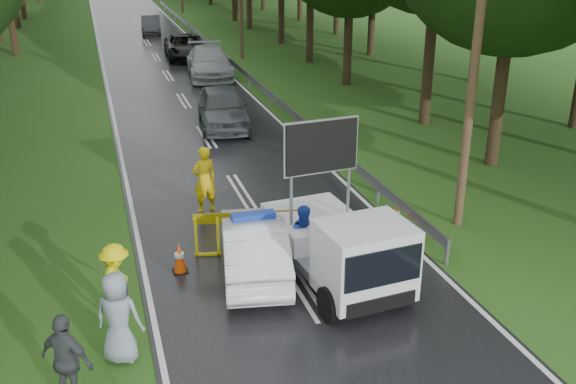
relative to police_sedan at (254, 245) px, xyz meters
name	(u,v)px	position (x,y,z in m)	size (l,w,h in m)	color
ground	(301,287)	(0.83, -1.05, -0.68)	(160.00, 160.00, 0.00)	#244B15
road	(156,57)	(0.83, 28.95, -0.67)	(7.00, 140.00, 0.02)	black
guardrail	(214,47)	(4.53, 28.62, -0.14)	(0.12, 60.06, 0.70)	gray
utility_pole_near	(478,38)	(6.03, 0.95, 4.38)	(1.40, 0.24, 10.00)	#493522
police_sedan	(254,245)	(0.00, 0.00, 0.00)	(2.13, 4.32, 1.50)	white
work_truck	(341,246)	(1.74, -1.15, 0.28)	(2.37, 4.63, 3.56)	gray
barrier	(250,222)	(0.14, 0.87, 0.19)	(2.76, 0.59, 1.16)	yellow
officer	(204,180)	(-0.47, 3.83, 0.29)	(0.71, 0.47, 1.96)	yellow
civilian	(305,239)	(1.18, -0.29, 0.14)	(0.80, 0.62, 1.65)	#18359D
bystander_left	(117,281)	(-3.17, -1.05, 0.15)	(1.08, 0.62, 1.67)	#F6EB0D
bystander_mid	(67,360)	(-4.10, -3.55, 0.19)	(1.02, 0.42, 1.74)	#3F4246
bystander_right	(118,317)	(-3.21, -2.55, 0.23)	(0.89, 0.58, 1.83)	#83929E
queue_car_first	(222,107)	(1.76, 12.23, 0.13)	(1.92, 4.77, 1.63)	#464A4F
queue_car_second	(209,62)	(3.03, 22.04, 0.13)	(2.29, 5.64, 1.64)	#A4A6AC
queue_car_third	(186,47)	(2.64, 28.04, 0.06)	(2.46, 5.33, 1.48)	black
queue_car_fourth	(151,25)	(1.63, 39.68, 0.00)	(1.45, 4.14, 1.37)	#3A3C41
cone_center	(258,240)	(0.34, 0.95, -0.37)	(0.30, 0.30, 0.64)	black
cone_far	(293,225)	(1.42, 1.45, -0.31)	(0.37, 0.37, 0.78)	black
cone_left_mid	(179,258)	(-1.69, 0.47, -0.31)	(0.36, 0.36, 0.77)	black
cone_right	(396,215)	(4.33, 1.32, -0.37)	(0.31, 0.31, 0.65)	black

